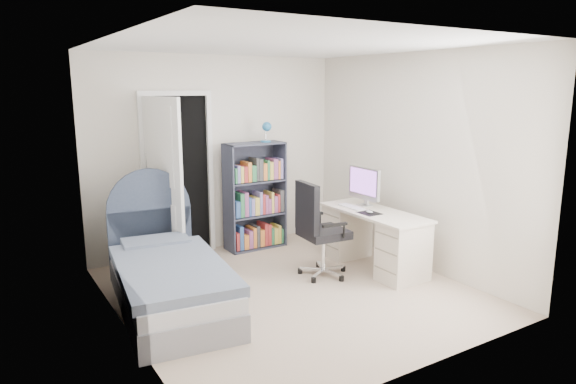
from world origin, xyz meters
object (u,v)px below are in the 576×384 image
bed (168,278)px  floor_lamp (151,218)px  nightstand (148,238)px  bookcase (256,201)px  office_chair (317,225)px  desk (373,236)px

bed → floor_lamp: floor_lamp is taller
bed → nightstand: bed is taller
bed → floor_lamp: 1.40m
bed → nightstand: bearing=81.7°
nightstand → bed: bearing=-98.3°
bookcase → office_chair: (0.07, -1.31, -0.04)m
bed → office_chair: 1.71m
floor_lamp → bookcase: bearing=-7.2°
nightstand → desk: desk is taller
nightstand → bookcase: bearing=-1.2°
desk → office_chair: size_ratio=1.30×
floor_lamp → office_chair: floor_lamp is taller
bookcase → bed: bearing=-143.8°
bookcase → office_chair: size_ratio=1.53×
bed → floor_lamp: size_ratio=1.55×
floor_lamp → bookcase: 1.36m
nightstand → office_chair: size_ratio=0.50×
nightstand → office_chair: bearing=-41.8°
bed → desk: bearing=-5.5°
floor_lamp → office_chair: bearing=-46.4°
bed → office_chair: bearing=-4.5°
floor_lamp → desk: bearing=-36.4°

